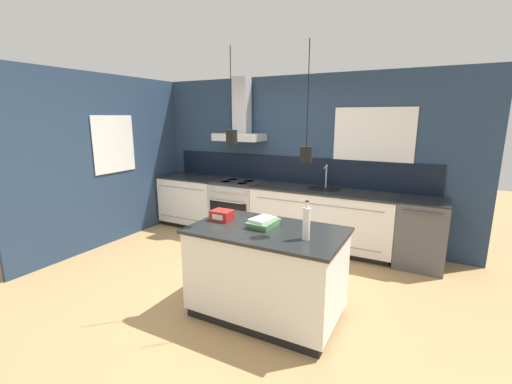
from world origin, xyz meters
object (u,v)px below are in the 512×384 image
at_px(dishwasher, 421,233).
at_px(red_supply_box, 222,215).
at_px(oven_range, 238,207).
at_px(bottle_on_island, 306,223).
at_px(book_stack, 264,222).

relative_size(dishwasher, red_supply_box, 4.35).
bearing_deg(oven_range, red_supply_box, -63.20).
distance_m(bottle_on_island, red_supply_box, 0.99).
bearing_deg(dishwasher, bottle_on_island, -112.32).
height_order(bottle_on_island, red_supply_box, bottle_on_island).
bearing_deg(oven_range, dishwasher, 0.09).
relative_size(book_stack, red_supply_box, 1.63).
bearing_deg(red_supply_box, oven_range, 116.80).
xyz_separation_m(oven_range, dishwasher, (2.84, 0.00, 0.00)).
xyz_separation_m(oven_range, bottle_on_island, (1.97, -2.11, 0.61)).
distance_m(book_stack, red_supply_box, 0.48).
bearing_deg(red_supply_box, dishwasher, 47.00).
height_order(book_stack, red_supply_box, red_supply_box).
height_order(dishwasher, red_supply_box, red_supply_box).
distance_m(dishwasher, book_stack, 2.44).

